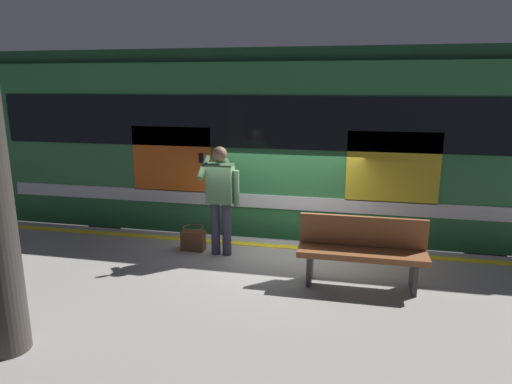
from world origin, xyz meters
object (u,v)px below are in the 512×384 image
at_px(bench, 362,249).
at_px(train_carriage, 288,139).
at_px(handbag, 193,239).
at_px(passenger, 221,192).

bearing_deg(bench, train_carriage, -66.08).
bearing_deg(handbag, passenger, 171.69).
xyz_separation_m(passenger, bench, (-2.11, 0.66, -0.51)).
height_order(passenger, bench, passenger).
bearing_deg(passenger, handbag, -8.31).
bearing_deg(handbag, bench, 164.35).
height_order(train_carriage, handbag, train_carriage).
height_order(train_carriage, passenger, train_carriage).
bearing_deg(passenger, bench, 162.70).
xyz_separation_m(train_carriage, bench, (-1.47, 3.31, -1.02)).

